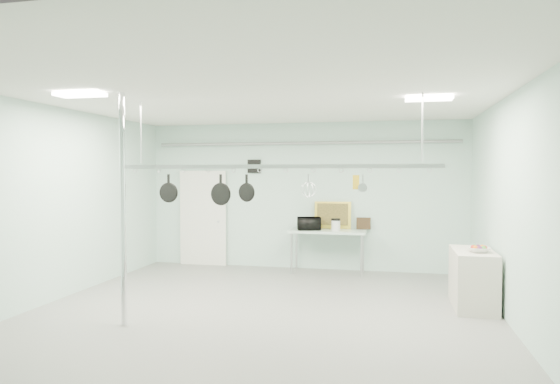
% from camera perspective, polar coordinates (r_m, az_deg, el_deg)
% --- Properties ---
extents(floor, '(8.00, 8.00, 0.00)m').
position_cam_1_polar(floor, '(7.35, -2.94, -14.45)').
color(floor, gray).
rests_on(floor, ground).
extents(ceiling, '(7.00, 8.00, 0.02)m').
position_cam_1_polar(ceiling, '(7.13, -2.99, 10.95)').
color(ceiling, silver).
rests_on(ceiling, back_wall).
extents(back_wall, '(7.00, 0.02, 3.20)m').
position_cam_1_polar(back_wall, '(10.95, 2.62, -0.44)').
color(back_wall, '#ADCFC5').
rests_on(back_wall, floor).
extents(right_wall, '(0.02, 8.00, 3.20)m').
position_cam_1_polar(right_wall, '(6.99, 25.80, -2.17)').
color(right_wall, '#ADCFC5').
rests_on(right_wall, floor).
extents(door, '(1.10, 0.10, 2.20)m').
position_cam_1_polar(door, '(11.56, -8.74, -3.05)').
color(door, silver).
rests_on(door, floor).
extents(wall_vent, '(0.30, 0.04, 0.30)m').
position_cam_1_polar(wall_vent, '(11.16, -2.97, 2.95)').
color(wall_vent, black).
rests_on(wall_vent, back_wall).
extents(conduit_pipe, '(6.60, 0.07, 0.07)m').
position_cam_1_polar(conduit_pipe, '(10.87, 2.55, 5.60)').
color(conduit_pipe, gray).
rests_on(conduit_pipe, back_wall).
extents(chrome_pole, '(0.08, 0.08, 3.20)m').
position_cam_1_polar(chrome_pole, '(7.17, -17.50, -1.95)').
color(chrome_pole, silver).
rests_on(chrome_pole, floor).
extents(prep_table, '(1.60, 0.70, 0.91)m').
position_cam_1_polar(prep_table, '(10.54, 5.47, -4.74)').
color(prep_table, silver).
rests_on(prep_table, floor).
extents(side_cabinet, '(0.60, 1.20, 0.90)m').
position_cam_1_polar(side_cabinet, '(8.45, 21.19, -9.25)').
color(side_cabinet, beige).
rests_on(side_cabinet, floor).
extents(pot_rack, '(4.80, 0.06, 1.00)m').
position_cam_1_polar(pot_rack, '(7.29, -0.82, 3.17)').
color(pot_rack, '#B7B7BC').
rests_on(pot_rack, ceiling).
extents(light_panel_left, '(0.65, 0.30, 0.05)m').
position_cam_1_polar(light_panel_left, '(7.32, -21.89, 10.32)').
color(light_panel_left, white).
rests_on(light_panel_left, ceiling).
extents(light_panel_right, '(0.65, 0.30, 0.05)m').
position_cam_1_polar(light_panel_right, '(7.48, 16.64, 10.21)').
color(light_panel_right, white).
rests_on(light_panel_right, ceiling).
extents(microwave, '(0.55, 0.44, 0.27)m').
position_cam_1_polar(microwave, '(10.52, 3.34, -3.62)').
color(microwave, black).
rests_on(microwave, prep_table).
extents(coffee_canister, '(0.22, 0.22, 0.22)m').
position_cam_1_polar(coffee_canister, '(10.41, 6.40, -3.84)').
color(coffee_canister, silver).
rests_on(coffee_canister, prep_table).
extents(painting_large, '(0.79, 0.17, 0.58)m').
position_cam_1_polar(painting_large, '(10.79, 6.04, -2.64)').
color(painting_large, gold).
rests_on(painting_large, prep_table).
extents(painting_small, '(0.30, 0.10, 0.25)m').
position_cam_1_polar(painting_small, '(10.76, 9.52, -3.56)').
color(painting_small, black).
rests_on(painting_small, prep_table).
extents(fruit_bowl, '(0.38, 0.38, 0.08)m').
position_cam_1_polar(fruit_bowl, '(8.19, 21.77, -6.14)').
color(fruit_bowl, silver).
rests_on(fruit_bowl, side_cabinet).
extents(skillet_left, '(0.30, 0.07, 0.42)m').
position_cam_1_polar(skillet_left, '(7.83, -12.62, 0.45)').
color(skillet_left, black).
rests_on(skillet_left, pot_rack).
extents(skillet_mid, '(0.34, 0.12, 0.46)m').
position_cam_1_polar(skillet_mid, '(7.52, -6.79, 0.27)').
color(skillet_mid, black).
rests_on(skillet_mid, pot_rack).
extents(skillet_right, '(0.28, 0.14, 0.39)m').
position_cam_1_polar(skillet_right, '(7.39, -3.84, 0.53)').
color(skillet_right, black).
rests_on(skillet_right, pot_rack).
extents(whisk, '(0.23, 0.23, 0.36)m').
position_cam_1_polar(whisk, '(7.18, 3.27, 0.58)').
color(whisk, silver).
rests_on(whisk, pot_rack).
extents(grater, '(0.09, 0.04, 0.22)m').
position_cam_1_polar(grater, '(7.10, 8.68, 1.11)').
color(grater, yellow).
rests_on(grater, pot_rack).
extents(saucepan, '(0.14, 0.09, 0.24)m').
position_cam_1_polar(saucepan, '(7.10, 9.45, 1.05)').
color(saucepan, silver).
rests_on(saucepan, pot_rack).
extents(fruit_cluster, '(0.24, 0.24, 0.09)m').
position_cam_1_polar(fruit_cluster, '(8.18, 21.77, -5.87)').
color(fruit_cluster, '#AF1810').
rests_on(fruit_cluster, fruit_bowl).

